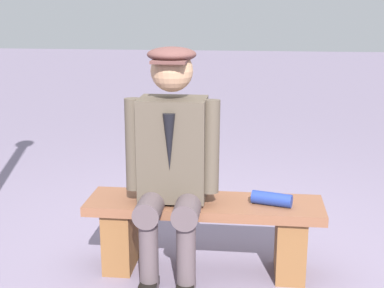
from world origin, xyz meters
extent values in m
plane|color=slate|center=(0.00, 0.00, 0.00)|extent=(30.00, 30.00, 0.00)
cube|color=brown|center=(0.00, 0.00, 0.42)|extent=(1.41, 0.38, 0.06)
cube|color=brown|center=(-0.52, 0.00, 0.20)|extent=(0.17, 0.32, 0.39)
cube|color=brown|center=(0.52, 0.00, 0.20)|extent=(0.17, 0.32, 0.39)
cube|color=#4E4438|center=(0.19, 0.00, 0.77)|extent=(0.39, 0.27, 0.60)
cylinder|color=#1E2338|center=(0.19, 0.00, 1.04)|extent=(0.21, 0.21, 0.06)
cone|color=black|center=(0.19, 0.14, 0.84)|extent=(0.07, 0.07, 0.33)
sphere|color=tan|center=(0.19, 0.02, 1.23)|extent=(0.24, 0.24, 0.24)
ellipsoid|color=brown|center=(0.19, 0.02, 1.32)|extent=(0.28, 0.28, 0.08)
cube|color=brown|center=(0.19, 0.13, 1.29)|extent=(0.19, 0.11, 0.02)
cylinder|color=#534549|center=(0.08, 0.13, 0.47)|extent=(0.15, 0.41, 0.15)
cylinder|color=#534549|center=(0.08, 0.26, 0.23)|extent=(0.11, 0.11, 0.47)
cylinder|color=#4E4438|center=(-0.04, 0.04, 0.80)|extent=(0.11, 0.14, 0.54)
cylinder|color=#534549|center=(0.29, 0.13, 0.47)|extent=(0.15, 0.41, 0.15)
cylinder|color=#534549|center=(0.29, 0.26, 0.23)|extent=(0.11, 0.11, 0.47)
cylinder|color=#4E4438|center=(0.41, 0.04, 0.80)|extent=(0.11, 0.13, 0.54)
cylinder|color=navy|center=(-0.40, 0.02, 0.49)|extent=(0.25, 0.14, 0.08)
camera|label=1|loc=(-0.27, 3.04, 1.61)|focal=51.10mm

